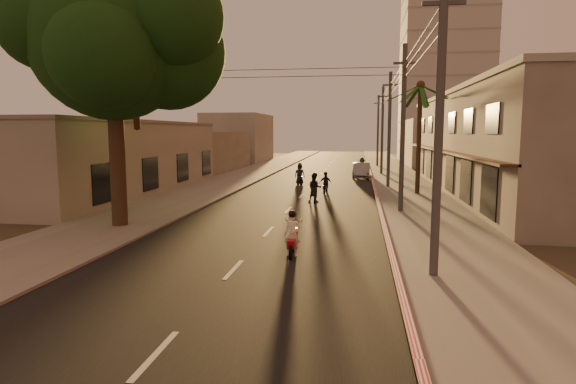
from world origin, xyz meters
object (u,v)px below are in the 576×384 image
(broadleaf_tree, at_px, (122,40))
(scooter_mid_b, at_px, (325,184))
(scooter_far_b, at_px, (362,167))
(scooter_mid_a, at_px, (315,189))
(scooter_red, at_px, (292,236))
(scooter_far_a, at_px, (300,175))
(parked_car, at_px, (362,171))
(palm_tree, at_px, (421,92))

(broadleaf_tree, relative_size, scooter_mid_b, 7.53)
(scooter_far_b, bearing_deg, scooter_mid_a, -100.86)
(scooter_mid_a, bearing_deg, scooter_red, -92.81)
(scooter_mid_a, xyz_separation_m, scooter_far_a, (-2.17, 9.80, -0.01))
(broadleaf_tree, relative_size, scooter_mid_a, 6.35)
(scooter_mid_b, relative_size, parked_car, 0.36)
(broadleaf_tree, height_order, palm_tree, broadleaf_tree)
(scooter_mid_b, height_order, scooter_far_a, scooter_far_a)
(scooter_far_b, bearing_deg, parked_car, -92.75)
(palm_tree, bearing_deg, broadleaf_tree, -136.52)
(scooter_mid_b, relative_size, scooter_far_a, 0.87)
(scooter_mid_a, height_order, parked_car, scooter_mid_a)
(broadleaf_tree, xyz_separation_m, palm_tree, (14.61, 13.86, -1.33))
(scooter_far_b, distance_m, parked_car, 2.63)
(scooter_mid_a, height_order, scooter_far_a, scooter_mid_a)
(broadleaf_tree, xyz_separation_m, parked_car, (10.77, 25.63, -7.75))
(broadleaf_tree, bearing_deg, parked_car, 67.21)
(scooter_red, height_order, parked_car, scooter_red)
(scooter_far_a, bearing_deg, scooter_red, -99.13)
(scooter_far_b, relative_size, parked_car, 0.43)
(scooter_far_b, bearing_deg, scooter_red, -96.34)
(palm_tree, xyz_separation_m, scooter_far_b, (-3.80, 14.40, -6.30))
(parked_car, bearing_deg, broadleaf_tree, -110.70)
(broadleaf_tree, bearing_deg, scooter_far_a, 73.64)
(palm_tree, height_order, scooter_far_b, palm_tree)
(scooter_mid_b, bearing_deg, scooter_red, -85.01)
(palm_tree, xyz_separation_m, scooter_red, (-6.38, -17.98, -6.42))
(scooter_mid_b, xyz_separation_m, scooter_far_a, (-2.55, 5.52, 0.13))
(scooter_red, relative_size, scooter_far_a, 0.92)
(parked_car, bearing_deg, scooter_mid_b, -100.13)
(palm_tree, bearing_deg, scooter_far_a, 149.60)
(palm_tree, relative_size, scooter_red, 4.84)
(palm_tree, relative_size, scooter_mid_b, 5.10)
(scooter_far_a, distance_m, parked_car, 8.29)
(scooter_red, distance_m, parked_car, 29.86)
(scooter_far_a, bearing_deg, palm_tree, -45.95)
(broadleaf_tree, distance_m, parked_car, 28.86)
(broadleaf_tree, bearing_deg, scooter_far_b, 69.06)
(palm_tree, relative_size, scooter_far_a, 4.43)
(palm_tree, bearing_deg, scooter_mid_b, -177.84)
(scooter_mid_b, bearing_deg, scooter_far_a, 119.55)
(scooter_mid_a, bearing_deg, scooter_mid_b, 80.23)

